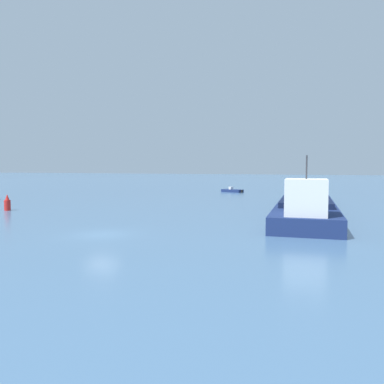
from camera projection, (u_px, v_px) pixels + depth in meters
ground_plane at (102, 235)px, 29.15m from camera, size 400.00×400.00×0.00m
cargo_barge at (306, 203)px, 43.16m from camera, size 6.85×34.07×5.97m
fishing_skiff at (232, 191)px, 75.52m from camera, size 4.51×3.20×1.03m
channel_buoy_red at (7, 203)px, 44.70m from camera, size 0.70×0.70×1.90m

